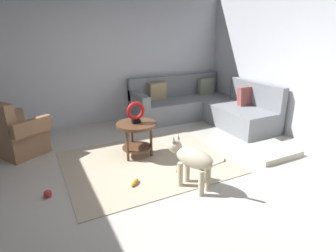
% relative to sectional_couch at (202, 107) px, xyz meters
% --- Properties ---
extents(ground_plane, '(6.00, 6.00, 0.10)m').
position_rel_sectional_couch_xyz_m(ground_plane, '(-1.99, -2.01, -0.34)').
color(ground_plane, beige).
extents(wall_back, '(6.00, 0.12, 2.70)m').
position_rel_sectional_couch_xyz_m(wall_back, '(-1.99, 0.93, 1.06)').
color(wall_back, silver).
rests_on(wall_back, ground_plane).
extents(wall_right, '(0.12, 6.00, 2.70)m').
position_rel_sectional_couch_xyz_m(wall_right, '(0.95, -2.01, 1.06)').
color(wall_right, silver).
rests_on(wall_right, ground_plane).
extents(area_rug, '(2.30, 1.90, 0.01)m').
position_rel_sectional_couch_xyz_m(area_rug, '(-1.84, -1.31, -0.29)').
color(area_rug, '#BCAD93').
rests_on(area_rug, ground_plane).
extents(sectional_couch, '(2.20, 2.25, 0.88)m').
position_rel_sectional_couch_xyz_m(sectional_couch, '(0.00, 0.00, 0.00)').
color(sectional_couch, gray).
rests_on(sectional_couch, ground_plane).
extents(armchair, '(0.93, 1.00, 0.88)m').
position_rel_sectional_couch_xyz_m(armchair, '(-3.49, -0.16, 0.03)').
color(armchair, '#936B4C').
rests_on(armchair, ground_plane).
extents(side_table, '(0.60, 0.60, 0.54)m').
position_rel_sectional_couch_xyz_m(side_table, '(-1.89, -1.05, 0.12)').
color(side_table, brown).
rests_on(side_table, ground_plane).
extents(torus_sculpture, '(0.28, 0.08, 0.33)m').
position_rel_sectional_couch_xyz_m(torus_sculpture, '(-1.89, -1.05, 0.42)').
color(torus_sculpture, black).
rests_on(torus_sculpture, side_table).
extents(dog_bed_mat, '(0.80, 0.60, 0.09)m').
position_rel_sectional_couch_xyz_m(dog_bed_mat, '(-0.01, -1.93, -0.25)').
color(dog_bed_mat, beige).
rests_on(dog_bed_mat, ground_plane).
extents(dog, '(0.40, 0.81, 0.63)m').
position_rel_sectional_couch_xyz_m(dog, '(-1.62, -2.18, 0.09)').
color(dog, beige).
rests_on(dog, ground_plane).
extents(dog_toy_ball, '(0.09, 0.09, 0.09)m').
position_rel_sectional_couch_xyz_m(dog_toy_ball, '(-3.22, -1.62, -0.25)').
color(dog_toy_ball, red).
rests_on(dog_toy_ball, ground_plane).
extents(dog_toy_rope, '(0.14, 0.17, 0.05)m').
position_rel_sectional_couch_xyz_m(dog_toy_rope, '(-1.54, -1.74, -0.27)').
color(dog_toy_rope, orange).
rests_on(dog_toy_rope, ground_plane).
extents(dog_toy_bone, '(0.17, 0.17, 0.06)m').
position_rel_sectional_couch_xyz_m(dog_toy_bone, '(-2.22, -1.82, -0.26)').
color(dog_toy_bone, orange).
rests_on(dog_toy_bone, ground_plane).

